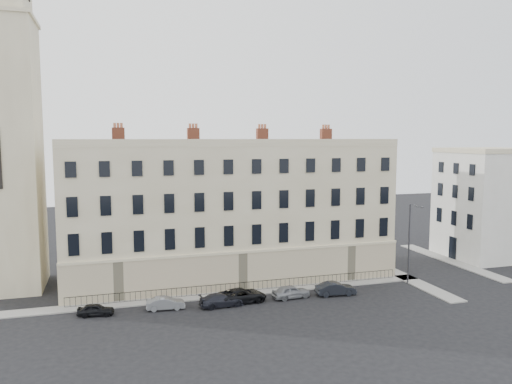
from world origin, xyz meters
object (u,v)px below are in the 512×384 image
streetlamp (410,240)px  car_b (166,303)px  car_e (291,292)px  car_d (242,295)px  car_a (96,310)px  car_c (222,300)px  car_f (336,289)px

streetlamp → car_b: bearing=-160.3°
car_e → streetlamp: bearing=-91.6°
car_d → streetlamp: 19.64m
car_a → streetlamp: (32.70, 0.51, 4.33)m
car_c → car_f: bearing=-94.7°
car_b → car_c: 5.23m
car_e → streetlamp: (14.12, 0.95, 4.22)m
car_c → car_e: (7.18, 0.37, 0.04)m
car_c → streetlamp: 21.76m
car_a → car_d: 13.52m
car_c → car_e: 7.19m
car_d → car_e: 5.06m
car_a → car_e: bearing=-83.4°
car_b → car_f: (17.05, -0.71, 0.08)m
car_b → car_e: (12.37, -0.29, 0.07)m
car_a → car_e: car_e is taller
car_a → car_e: 18.58m
car_b → car_f: 17.06m
car_e → streetlamp: size_ratio=0.44×
car_d → car_f: car_d is taller
car_b → car_e: bearing=-87.8°
car_b → car_e: car_e is taller
car_b → car_f: car_f is taller
car_c → car_d: bearing=-79.2°
car_a → car_d: (13.52, -0.23, 0.13)m
car_c → car_d: size_ratio=0.87×
car_f → car_e: bearing=90.6°
car_c → car_f: car_f is taller
car_f → car_d: bearing=92.0°
car_c → car_d: 2.21m
car_b → streetlamp: bearing=-85.0°
car_b → car_f: bearing=-88.8°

